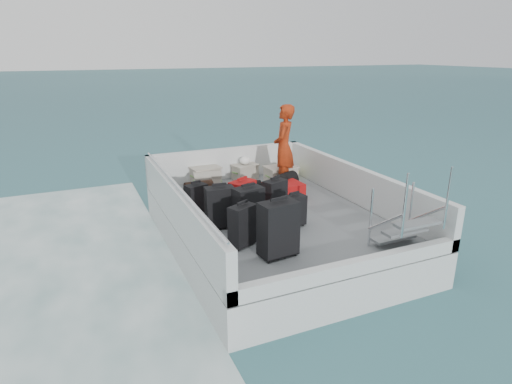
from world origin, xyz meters
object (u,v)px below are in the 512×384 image
suitcase_0 (243,226)px  suitcase_7 (275,196)px  crate_0 (205,176)px  suitcase_8 (281,192)px  suitcase_3 (278,230)px  crate_1 (208,183)px  suitcase_4 (248,208)px  suitcase_2 (196,199)px  passenger (284,147)px  suitcase_5 (242,198)px  suitcase_6 (294,211)px  crate_3 (281,176)px  crate_2 (245,172)px  suitcase_1 (220,208)px

suitcase_0 → suitcase_7: (1.07, 1.08, -0.02)m
crate_0 → suitcase_8: bearing=-57.2°
suitcase_3 → crate_1: 3.32m
suitcase_3 → suitcase_4: size_ratio=1.15×
suitcase_2 → suitcase_8: suitcase_2 is taller
crate_0 → passenger: size_ratio=0.33×
suitcase_5 → suitcase_8: size_ratio=0.76×
suitcase_0 → suitcase_6: suitcase_0 is taller
suitcase_7 → crate_3: (0.86, 1.44, -0.11)m
crate_3 → suitcase_2: bearing=-156.3°
suitcase_3 → crate_2: (1.04, 3.75, -0.25)m
suitcase_0 → suitcase_1: bearing=70.0°
crate_3 → crate_2: bearing=127.8°
suitcase_2 → crate_1: 1.37m
suitcase_2 → passenger: passenger is taller
suitcase_0 → suitcase_3: size_ratio=0.79×
crate_0 → passenger: bearing=-32.9°
suitcase_2 → crate_3: bearing=6.7°
suitcase_3 → crate_1: (0.01, 3.31, -0.25)m
suitcase_3 → suitcase_8: size_ratio=0.98×
suitcase_0 → suitcase_4: (0.33, 0.57, 0.03)m
suitcase_4 → crate_3: suitcase_4 is taller
crate_0 → passenger: (1.44, -0.93, 0.70)m
suitcase_5 → suitcase_7: suitcase_5 is taller
suitcase_0 → passenger: bearing=25.6°
suitcase_4 → crate_0: suitcase_4 is taller
crate_1 → suitcase_0: bearing=-97.1°
suitcase_2 → crate_1: bearing=47.0°
suitcase_8 → crate_2: 1.61m
crate_0 → passenger: 1.85m
suitcase_2 → suitcase_0: bearing=-98.0°
suitcase_6 → suitcase_0: bearing=-170.4°
suitcase_8 → suitcase_3: bearing=148.7°
suitcase_0 → suitcase_7: size_ratio=1.08×
suitcase_7 → suitcase_5: bearing=151.9°
suitcase_4 → passenger: bearing=36.9°
suitcase_8 → suitcase_4: bearing=129.8°
suitcase_0 → suitcase_3: bearing=-82.3°
suitcase_8 → passenger: 1.06m
suitcase_0 → suitcase_2: 1.59m
suitcase_1 → suitcase_6: bearing=-15.6°
suitcase_0 → crate_1: size_ratio=1.20×
suitcase_1 → crate_1: (0.42, 2.00, -0.19)m
suitcase_6 → passenger: passenger is taller
suitcase_8 → suitcase_1: bearing=115.1°
suitcase_3 → suitcase_5: suitcase_3 is taller
suitcase_2 → passenger: (2.12, 0.74, 0.61)m
suitcase_0 → suitcase_6: bearing=-7.0°
suitcase_3 → crate_2: suitcase_3 is taller
suitcase_3 → crate_3: size_ratio=1.29×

